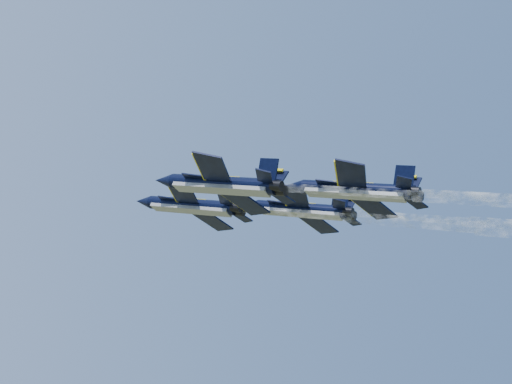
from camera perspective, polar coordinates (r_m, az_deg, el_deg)
jet_lead at (r=99.95m, az=-4.85°, el=-1.01°), size 11.80×17.19×5.65m
jet_left at (r=84.18m, az=-2.67°, el=0.54°), size 11.80×17.19×5.65m
jet_right at (r=103.21m, az=3.13°, el=-1.29°), size 11.80×17.19×5.65m
jet_slot at (r=88.44m, az=7.06°, el=0.12°), size 11.80×17.19×5.65m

